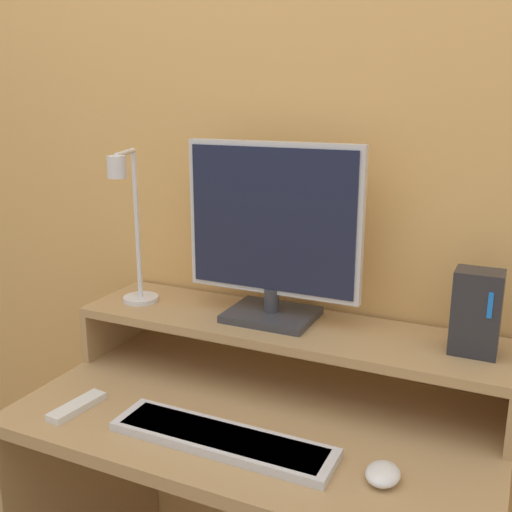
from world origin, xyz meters
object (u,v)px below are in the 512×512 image
(router_dock, at_px, (476,312))
(monitor, at_px, (272,233))
(mouse, at_px, (383,474))
(keyboard, at_px, (222,439))
(desk_lamp, at_px, (131,231))
(remote_control, at_px, (77,406))

(router_dock, bearing_deg, monitor, 179.23)
(mouse, bearing_deg, router_dock, 69.82)
(router_dock, bearing_deg, keyboard, -143.73)
(monitor, distance_m, desk_lamp, 0.35)
(monitor, height_order, keyboard, monitor)
(monitor, relative_size, mouse, 5.59)
(monitor, xyz_separation_m, mouse, (0.35, -0.31, -0.35))
(remote_control, bearing_deg, mouse, 2.91)
(router_dock, height_order, mouse, router_dock)
(keyboard, distance_m, mouse, 0.32)
(desk_lamp, height_order, router_dock, desk_lamp)
(monitor, relative_size, remote_control, 2.99)
(desk_lamp, relative_size, remote_control, 2.76)
(desk_lamp, relative_size, keyboard, 0.85)
(mouse, bearing_deg, desk_lamp, 161.86)
(mouse, xyz_separation_m, remote_control, (-0.67, -0.03, -0.01))
(monitor, bearing_deg, router_dock, -0.77)
(router_dock, xyz_separation_m, remote_control, (-0.78, -0.33, -0.23))
(desk_lamp, xyz_separation_m, router_dock, (0.81, 0.07, -0.11))
(monitor, xyz_separation_m, remote_control, (-0.32, -0.34, -0.35))
(router_dock, height_order, remote_control, router_dock)
(monitor, xyz_separation_m, desk_lamp, (-0.34, -0.08, -0.01))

